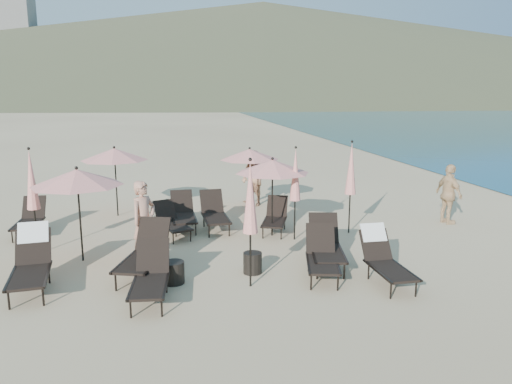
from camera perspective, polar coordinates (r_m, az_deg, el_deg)
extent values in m
plane|color=#D6BA8C|center=(10.49, 3.34, -9.75)|extent=(800.00, 800.00, 0.00)
cone|color=brown|center=(316.58, 0.82, 16.01)|extent=(690.00, 690.00, 55.00)
cone|color=brown|center=(390.38, 19.43, 12.86)|extent=(280.00, 280.00, 32.00)
cube|color=beige|center=(264.07, -26.36, 14.93)|extent=(22.00, 18.00, 48.00)
cube|color=beige|center=(322.66, -18.75, 13.82)|extent=(18.00, 16.00, 38.00)
cube|color=black|center=(10.39, -24.51, -8.83)|extent=(0.81, 1.37, 0.05)
cube|color=black|center=(11.11, -24.11, -5.74)|extent=(0.72, 0.56, 0.67)
cylinder|color=black|center=(10.00, -26.42, -10.99)|extent=(0.04, 0.04, 0.37)
cylinder|color=black|center=(11.03, -25.53, -8.81)|extent=(0.04, 0.04, 0.37)
cylinder|color=black|center=(9.92, -23.16, -10.89)|extent=(0.04, 0.04, 0.37)
cylinder|color=black|center=(10.96, -22.58, -8.70)|extent=(0.04, 0.04, 0.37)
cube|color=black|center=(10.49, -26.26, -8.73)|extent=(0.21, 1.46, 0.04)
cube|color=black|center=(10.40, -22.69, -8.59)|extent=(0.21, 1.46, 0.04)
cube|color=silver|center=(11.20, -24.12, -4.25)|extent=(0.62, 0.37, 0.40)
cube|color=black|center=(10.45, -13.16, -7.87)|extent=(1.06, 1.48, 0.06)
cube|color=black|center=(11.16, -11.68, -4.77)|extent=(0.81, 0.69, 0.69)
cylinder|color=black|center=(10.14, -15.75, -9.84)|extent=(0.04, 0.04, 0.38)
cylinder|color=black|center=(11.13, -13.50, -7.74)|extent=(0.04, 0.04, 0.38)
cylinder|color=black|center=(9.94, -12.61, -10.12)|extent=(0.04, 0.04, 0.38)
cylinder|color=black|center=(10.95, -10.63, -7.95)|extent=(0.04, 0.04, 0.38)
cube|color=black|center=(10.61, -14.78, -7.58)|extent=(0.49, 1.45, 0.04)
cube|color=black|center=(10.39, -11.31, -7.83)|extent=(0.49, 1.45, 0.04)
cube|color=black|center=(9.32, -12.13, -10.53)|extent=(0.73, 1.26, 0.05)
cube|color=black|center=(9.97, -11.69, -7.19)|extent=(0.66, 0.51, 0.62)
cylinder|color=black|center=(8.96, -14.14, -12.80)|extent=(0.04, 0.04, 0.34)
cylinder|color=black|center=(9.91, -13.27, -10.33)|extent=(0.04, 0.04, 0.34)
cylinder|color=black|center=(8.90, -10.73, -12.83)|extent=(0.04, 0.04, 0.34)
cylinder|color=black|center=(9.85, -10.21, -10.33)|extent=(0.04, 0.04, 0.34)
cube|color=black|center=(9.40, -13.96, -10.35)|extent=(0.16, 1.36, 0.04)
cube|color=black|center=(9.33, -10.23, -10.35)|extent=(0.16, 1.36, 0.04)
cube|color=black|center=(10.29, 7.64, -8.20)|extent=(0.88, 1.31, 0.05)
cube|color=black|center=(10.96, 7.36, -5.34)|extent=(0.71, 0.58, 0.61)
cylinder|color=black|center=(9.88, 6.32, -10.16)|extent=(0.04, 0.04, 0.34)
cylinder|color=black|center=(10.83, 6.02, -8.14)|extent=(0.04, 0.04, 0.34)
cylinder|color=black|center=(9.92, 9.35, -10.15)|extent=(0.04, 0.04, 0.34)
cylinder|color=black|center=(10.87, 8.77, -8.14)|extent=(0.04, 0.04, 0.34)
cube|color=black|center=(10.32, 5.95, -8.06)|extent=(0.36, 1.31, 0.04)
cube|color=black|center=(10.37, 9.28, -8.05)|extent=(0.36, 1.31, 0.04)
cube|color=black|center=(10.88, 8.21, -6.97)|extent=(0.90, 1.39, 0.05)
cube|color=black|center=(11.60, 7.73, -4.14)|extent=(0.75, 0.61, 0.66)
cylinder|color=black|center=(10.41, 7.01, -8.92)|extent=(0.04, 0.04, 0.36)
cylinder|color=black|center=(11.44, 6.44, -6.99)|extent=(0.04, 0.04, 0.36)
cylinder|color=black|center=(10.49, 10.06, -8.87)|extent=(0.04, 0.04, 0.36)
cylinder|color=black|center=(11.51, 9.21, -6.96)|extent=(0.04, 0.04, 0.36)
cube|color=black|center=(10.89, 6.49, -6.84)|extent=(0.33, 1.42, 0.04)
cube|color=black|center=(10.97, 9.84, -6.80)|extent=(0.33, 1.42, 0.04)
cube|color=black|center=(10.21, 15.29, -8.73)|extent=(0.62, 1.18, 0.05)
cube|color=black|center=(10.79, 13.52, -5.91)|extent=(0.61, 0.45, 0.60)
cylinder|color=black|center=(9.76, 15.16, -10.80)|extent=(0.04, 0.04, 0.33)
cylinder|color=black|center=(10.61, 12.74, -8.83)|extent=(0.04, 0.04, 0.33)
cylinder|color=black|center=(9.99, 17.82, -10.44)|extent=(0.04, 0.04, 0.33)
cylinder|color=black|center=(10.82, 15.23, -8.55)|extent=(0.04, 0.04, 0.33)
cube|color=black|center=(10.13, 13.66, -8.76)|extent=(0.05, 1.32, 0.04)
cube|color=black|center=(10.38, 16.64, -8.41)|extent=(0.05, 1.32, 0.04)
cube|color=silver|center=(10.85, 13.27, -4.53)|extent=(0.53, 0.28, 0.36)
cube|color=black|center=(14.44, -24.68, -3.40)|extent=(0.62, 1.16, 0.05)
cube|color=black|center=(15.11, -24.03, -1.61)|extent=(0.60, 0.45, 0.59)
cylinder|color=black|center=(14.11, -26.10, -4.60)|extent=(0.03, 0.03, 0.33)
cylinder|color=black|center=(15.03, -25.06, -3.56)|extent=(0.03, 0.03, 0.33)
cylinder|color=black|center=(13.98, -24.13, -4.58)|extent=(0.03, 0.03, 0.33)
cylinder|color=black|center=(14.90, -23.20, -3.53)|extent=(0.03, 0.03, 0.33)
cube|color=black|center=(14.57, -25.73, -3.34)|extent=(0.06, 1.30, 0.04)
cube|color=black|center=(14.41, -23.53, -3.30)|extent=(0.06, 1.30, 0.04)
cube|color=black|center=(13.18, -9.22, -3.93)|extent=(0.89, 1.21, 0.05)
cube|color=black|center=(13.78, -10.36, -2.14)|extent=(0.67, 0.58, 0.56)
cylinder|color=black|center=(12.74, -9.44, -5.25)|extent=(0.03, 0.03, 0.31)
cylinder|color=black|center=(13.58, -10.86, -4.23)|extent=(0.03, 0.03, 0.31)
cylinder|color=black|center=(12.91, -7.49, -4.97)|extent=(0.03, 0.03, 0.31)
cylinder|color=black|center=(13.74, -9.01, -3.98)|extent=(0.03, 0.03, 0.31)
cube|color=black|center=(13.13, -10.40, -3.99)|extent=(0.45, 1.16, 0.04)
cube|color=black|center=(13.32, -8.20, -3.70)|extent=(0.45, 1.16, 0.04)
cube|color=black|center=(13.82, -8.21, -3.01)|extent=(0.66, 1.23, 0.05)
cube|color=black|center=(14.53, -8.49, -1.08)|extent=(0.64, 0.48, 0.62)
cylinder|color=black|center=(13.36, -9.14, -4.35)|extent=(0.04, 0.04, 0.34)
cylinder|color=black|center=(14.36, -9.39, -3.23)|extent=(0.04, 0.04, 0.34)
cylinder|color=black|center=(13.40, -6.90, -4.25)|extent=(0.04, 0.04, 0.34)
cylinder|color=black|center=(14.40, -7.31, -3.13)|extent=(0.04, 0.04, 0.34)
cube|color=black|center=(13.85, -9.47, -2.98)|extent=(0.08, 1.36, 0.04)
cube|color=black|center=(13.89, -6.98, -2.86)|extent=(0.08, 1.36, 0.04)
cube|color=black|center=(13.66, -4.58, -3.06)|extent=(0.69, 1.27, 0.05)
cube|color=black|center=(14.39, -5.10, -1.06)|extent=(0.66, 0.50, 0.64)
cylinder|color=black|center=(13.18, -5.39, -4.47)|extent=(0.04, 0.04, 0.35)
cylinder|color=black|center=(14.19, -5.98, -3.30)|extent=(0.04, 0.04, 0.35)
cylinder|color=black|center=(13.26, -3.08, -4.33)|extent=(0.04, 0.04, 0.35)
cylinder|color=black|center=(14.27, -3.83, -3.18)|extent=(0.04, 0.04, 0.35)
cube|color=black|center=(13.66, -5.90, -3.04)|extent=(0.10, 1.39, 0.04)
cube|color=black|center=(13.75, -3.34, -2.90)|extent=(0.10, 1.39, 0.04)
cube|color=black|center=(13.40, 2.08, -3.49)|extent=(0.90, 1.23, 0.05)
cube|color=black|center=(14.05, 2.44, -1.64)|extent=(0.68, 0.58, 0.57)
cylinder|color=black|center=(13.04, 0.79, -4.68)|extent=(0.03, 0.03, 0.31)
cylinder|color=black|center=(13.94, 1.33, -3.59)|extent=(0.03, 0.03, 0.31)
cylinder|color=black|center=(12.99, 2.89, -4.76)|extent=(0.03, 0.03, 0.31)
cylinder|color=black|center=(13.89, 3.29, -3.66)|extent=(0.03, 0.03, 0.31)
cube|color=black|center=(13.48, 0.93, -3.36)|extent=(0.45, 1.19, 0.04)
cube|color=black|center=(13.42, 3.27, -3.44)|extent=(0.45, 1.19, 0.04)
cylinder|color=black|center=(11.85, -19.47, -2.77)|extent=(0.04, 0.04, 2.02)
cone|color=pink|center=(11.67, -19.77, 1.58)|extent=(2.02, 2.02, 0.37)
sphere|color=black|center=(11.63, -19.85, 2.60)|extent=(0.08, 0.08, 0.08)
cylinder|color=black|center=(13.11, 1.86, -0.88)|extent=(0.04, 0.04, 1.95)
cone|color=pink|center=(12.95, 1.89, 2.94)|extent=(1.95, 1.95, 0.35)
sphere|color=black|center=(12.92, 1.90, 3.84)|extent=(0.07, 0.07, 0.07)
cylinder|color=black|center=(15.77, -15.69, 0.92)|extent=(0.04, 0.04, 2.00)
cone|color=pink|center=(15.63, -15.87, 4.17)|extent=(2.00, 2.00, 0.36)
sphere|color=black|center=(15.61, -15.92, 4.94)|extent=(0.08, 0.08, 0.08)
cylinder|color=black|center=(15.98, -0.73, 1.29)|extent=(0.04, 0.04, 1.89)
cone|color=pink|center=(15.85, -0.73, 4.33)|extent=(1.89, 1.89, 0.34)
sphere|color=black|center=(15.82, -0.74, 5.04)|extent=(0.07, 0.07, 0.07)
cylinder|color=black|center=(9.87, -0.64, -7.74)|extent=(0.04, 0.04, 1.10)
cone|color=pink|center=(9.52, -0.66, -0.62)|extent=(0.30, 0.30, 1.40)
sphere|color=black|center=(9.39, -0.67, 3.75)|extent=(0.07, 0.07, 0.07)
cylinder|color=black|center=(13.68, 10.62, -2.44)|extent=(0.04, 0.04, 1.08)
cone|color=pink|center=(13.43, 10.81, 2.65)|extent=(0.29, 0.29, 1.38)
sphere|color=black|center=(13.34, 10.93, 5.69)|extent=(0.07, 0.07, 0.07)
cylinder|color=black|center=(12.85, -23.82, -4.15)|extent=(0.04, 0.04, 1.09)
cone|color=pink|center=(12.59, -24.29, 1.28)|extent=(0.30, 0.30, 1.39)
sphere|color=black|center=(12.49, -24.56, 4.54)|extent=(0.07, 0.07, 0.07)
cylinder|color=black|center=(12.91, 4.44, -3.20)|extent=(0.04, 0.04, 1.04)
cone|color=pink|center=(12.65, 4.52, 1.99)|extent=(0.28, 0.28, 1.33)
sphere|color=black|center=(12.56, 4.57, 5.11)|extent=(0.07, 0.07, 0.07)
cylinder|color=black|center=(10.26, -9.38, -9.06)|extent=(0.43, 0.43, 0.45)
cylinder|color=black|center=(10.66, -0.39, -8.10)|extent=(0.40, 0.40, 0.45)
imported|color=tan|center=(11.52, -12.69, -3.25)|extent=(0.78, 0.79, 1.84)
imported|color=#AE7B59|center=(16.61, -0.32, 1.62)|extent=(1.07, 1.13, 1.85)
imported|color=tan|center=(15.36, 21.18, -0.23)|extent=(0.57, 1.07, 1.74)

